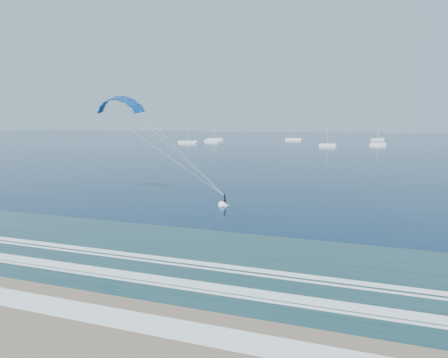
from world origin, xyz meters
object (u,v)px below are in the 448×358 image
object	(u,v)px
sailboat_2	(293,139)
sailboat_4	(377,139)
sailboat_1	(211,141)
sailboat_3	(378,144)
sailboat_7	(327,145)
kitesurfer_rig	(170,146)
sailboat_8	(215,139)
sailboat_0	(188,142)

from	to	relation	value
sailboat_2	sailboat_4	distance (m)	52.97
sailboat_1	sailboat_3	distance (m)	89.25
sailboat_1	sailboat_3	xyz separation A→B (m)	(89.15, -4.16, -0.01)
sailboat_1	sailboat_7	distance (m)	69.05
kitesurfer_rig	sailboat_2	world-z (taller)	kitesurfer_rig
kitesurfer_rig	sailboat_7	distance (m)	147.58
sailboat_4	sailboat_7	bearing A→B (deg)	-107.88
sailboat_4	sailboat_8	world-z (taller)	sailboat_8
sailboat_1	sailboat_7	size ratio (longest dim) A/B	1.11
sailboat_3	sailboat_0	bearing A→B (deg)	-173.41
sailboat_3	sailboat_4	distance (m)	60.45
sailboat_8	kitesurfer_rig	bearing A→B (deg)	-71.16
sailboat_0	sailboat_3	distance (m)	97.83
sailboat_0	sailboat_8	bearing A→B (deg)	87.53
sailboat_0	sailboat_4	size ratio (longest dim) A/B	1.31
kitesurfer_rig	sailboat_8	size ratio (longest dim) A/B	1.35
sailboat_1	sailboat_7	xyz separation A→B (m)	(66.34, -19.16, -0.01)
sailboat_4	sailboat_7	size ratio (longest dim) A/B	1.04
sailboat_0	sailboat_8	distance (m)	38.16
sailboat_0	sailboat_3	xyz separation A→B (m)	(97.19, 11.24, -0.02)
kitesurfer_rig	sailboat_0	world-z (taller)	kitesurfer_rig
sailboat_7	sailboat_0	bearing A→B (deg)	177.10
kitesurfer_rig	sailboat_8	world-z (taller)	kitesurfer_rig
sailboat_0	sailboat_7	world-z (taller)	sailboat_0
sailboat_1	sailboat_8	bearing A→B (deg)	105.70
kitesurfer_rig	sailboat_2	bearing A→B (deg)	94.92
sailboat_3	sailboat_4	xyz separation A→B (m)	(1.52, 60.43, 0.00)
sailboat_3	sailboat_7	world-z (taller)	sailboat_3
sailboat_1	sailboat_8	world-z (taller)	sailboat_8
kitesurfer_rig	sailboat_1	world-z (taller)	kitesurfer_rig
sailboat_1	sailboat_7	bearing A→B (deg)	-16.11
sailboat_2	sailboat_8	bearing A→B (deg)	-160.23
sailboat_0	sailboat_1	xyz separation A→B (m)	(8.04, 15.39, -0.02)
sailboat_1	sailboat_4	bearing A→B (deg)	31.83
sailboat_8	sailboat_2	bearing A→B (deg)	19.77
sailboat_0	sailboat_2	distance (m)	73.25
sailboat_7	sailboat_8	distance (m)	83.93
sailboat_1	sailboat_8	distance (m)	23.61
kitesurfer_rig	sailboat_3	bearing A→B (deg)	79.17
sailboat_1	kitesurfer_rig	bearing A→B (deg)	-70.74
kitesurfer_rig	sailboat_2	distance (m)	206.77
sailboat_4	sailboat_8	size ratio (longest dim) A/B	0.75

